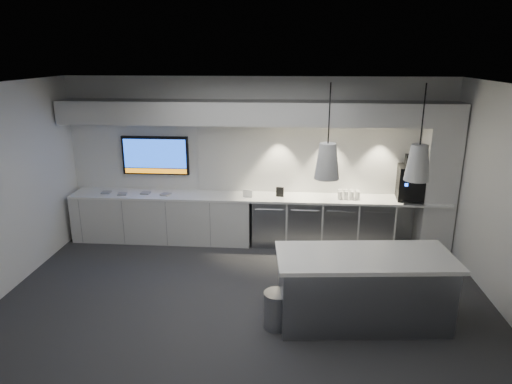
# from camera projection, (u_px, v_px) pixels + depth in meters

# --- Properties ---
(floor) EXTENTS (7.00, 7.00, 0.00)m
(floor) POSITION_uv_depth(u_px,v_px,m) (244.00, 302.00, 6.46)
(floor) COLOR #2F2F32
(floor) RESTS_ON ground
(ceiling) EXTENTS (7.00, 7.00, 0.00)m
(ceiling) POSITION_uv_depth(u_px,v_px,m) (242.00, 86.00, 5.59)
(ceiling) COLOR black
(ceiling) RESTS_ON wall_back
(wall_back) EXTENTS (7.00, 0.00, 7.00)m
(wall_back) POSITION_uv_depth(u_px,v_px,m) (257.00, 160.00, 8.41)
(wall_back) COLOR white
(wall_back) RESTS_ON floor
(wall_front) EXTENTS (7.00, 0.00, 7.00)m
(wall_front) POSITION_uv_depth(u_px,v_px,m) (211.00, 299.00, 3.64)
(wall_front) COLOR white
(wall_front) RESTS_ON floor
(back_counter) EXTENTS (6.80, 0.65, 0.04)m
(back_counter) POSITION_uv_depth(u_px,v_px,m) (256.00, 197.00, 8.28)
(back_counter) COLOR white
(back_counter) RESTS_ON left_base_cabinets
(left_base_cabinets) EXTENTS (3.30, 0.63, 0.86)m
(left_base_cabinets) POSITION_uv_depth(u_px,v_px,m) (163.00, 218.00, 8.54)
(left_base_cabinets) COLOR silver
(left_base_cabinets) RESTS_ON floor
(fridge_unit_a) EXTENTS (0.60, 0.61, 0.85)m
(fridge_unit_a) POSITION_uv_depth(u_px,v_px,m) (269.00, 221.00, 8.40)
(fridge_unit_a) COLOR gray
(fridge_unit_a) RESTS_ON floor
(fridge_unit_b) EXTENTS (0.60, 0.61, 0.85)m
(fridge_unit_b) POSITION_uv_depth(u_px,v_px,m) (304.00, 222.00, 8.35)
(fridge_unit_b) COLOR gray
(fridge_unit_b) RESTS_ON floor
(fridge_unit_c) EXTENTS (0.60, 0.61, 0.85)m
(fridge_unit_c) POSITION_uv_depth(u_px,v_px,m) (338.00, 223.00, 8.30)
(fridge_unit_c) COLOR gray
(fridge_unit_c) RESTS_ON floor
(fridge_unit_d) EXTENTS (0.60, 0.61, 0.85)m
(fridge_unit_d) POSITION_uv_depth(u_px,v_px,m) (374.00, 224.00, 8.26)
(fridge_unit_d) COLOR gray
(fridge_unit_d) RESTS_ON floor
(backsplash) EXTENTS (4.60, 0.03, 1.30)m
(backsplash) POSITION_uv_depth(u_px,v_px,m) (323.00, 158.00, 8.29)
(backsplash) COLOR silver
(backsplash) RESTS_ON wall_back
(soffit) EXTENTS (6.90, 0.60, 0.40)m
(soffit) POSITION_uv_depth(u_px,v_px,m) (256.00, 113.00, 7.86)
(soffit) COLOR silver
(soffit) RESTS_ON wall_back
(column) EXTENTS (0.55, 0.55, 2.60)m
(column) POSITION_uv_depth(u_px,v_px,m) (439.00, 178.00, 7.95)
(column) COLOR silver
(column) RESTS_ON floor
(wall_tv) EXTENTS (1.25, 0.07, 0.72)m
(wall_tv) POSITION_uv_depth(u_px,v_px,m) (155.00, 155.00, 8.48)
(wall_tv) COLOR black
(wall_tv) RESTS_ON wall_back
(island) EXTENTS (2.30, 1.15, 0.94)m
(island) POSITION_uv_depth(u_px,v_px,m) (363.00, 288.00, 5.88)
(island) COLOR gray
(island) RESTS_ON floor
(bin) EXTENTS (0.41, 0.41, 0.48)m
(bin) POSITION_uv_depth(u_px,v_px,m) (277.00, 310.00, 5.83)
(bin) COLOR gray
(bin) RESTS_ON floor
(coffee_machine) EXTENTS (0.49, 0.65, 0.80)m
(coffee_machine) POSITION_uv_depth(u_px,v_px,m) (411.00, 181.00, 8.01)
(coffee_machine) COLOR black
(coffee_machine) RESTS_ON back_counter
(sign_black) EXTENTS (0.14, 0.04, 0.18)m
(sign_black) POSITION_uv_depth(u_px,v_px,m) (280.00, 192.00, 8.21)
(sign_black) COLOR black
(sign_black) RESTS_ON back_counter
(sign_white) EXTENTS (0.18, 0.07, 0.14)m
(sign_white) POSITION_uv_depth(u_px,v_px,m) (248.00, 193.00, 8.18)
(sign_white) COLOR white
(sign_white) RESTS_ON back_counter
(cup_cluster) EXTENTS (0.38, 0.18, 0.15)m
(cup_cluster) POSITION_uv_depth(u_px,v_px,m) (349.00, 195.00, 8.09)
(cup_cluster) COLOR silver
(cup_cluster) RESTS_ON back_counter
(tray_a) EXTENTS (0.17, 0.17, 0.02)m
(tray_a) POSITION_uv_depth(u_px,v_px,m) (106.00, 192.00, 8.45)
(tray_a) COLOR gray
(tray_a) RESTS_ON back_counter
(tray_b) EXTENTS (0.19, 0.19, 0.02)m
(tray_b) POSITION_uv_depth(u_px,v_px,m) (122.00, 194.00, 8.36)
(tray_b) COLOR gray
(tray_b) RESTS_ON back_counter
(tray_c) EXTENTS (0.17, 0.17, 0.02)m
(tray_c) POSITION_uv_depth(u_px,v_px,m) (146.00, 193.00, 8.41)
(tray_c) COLOR gray
(tray_c) RESTS_ON back_counter
(tray_d) EXTENTS (0.20, 0.20, 0.02)m
(tray_d) POSITION_uv_depth(u_px,v_px,m) (166.00, 194.00, 8.33)
(tray_d) COLOR gray
(tray_d) RESTS_ON back_counter
(pendant_left) EXTENTS (0.30, 0.30, 1.13)m
(pendant_left) POSITION_uv_depth(u_px,v_px,m) (327.00, 161.00, 5.43)
(pendant_left) COLOR silver
(pendant_left) RESTS_ON ceiling
(pendant_right) EXTENTS (0.30, 0.30, 1.13)m
(pendant_right) POSITION_uv_depth(u_px,v_px,m) (418.00, 162.00, 5.35)
(pendant_right) COLOR silver
(pendant_right) RESTS_ON ceiling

